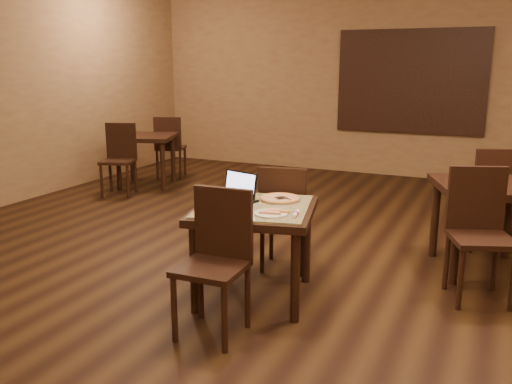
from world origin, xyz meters
The scene contains 19 objects.
ground centered at (0.00, 0.00, 0.00)m, with size 10.00×10.00×0.00m, color black.
wall_back centered at (0.00, 5.00, 1.50)m, with size 8.00×0.02×3.00m, color olive.
mural centered at (0.50, 4.96, 1.55)m, with size 2.34×0.05×1.64m.
tiled_table centered at (0.21, -0.36, 0.66)m, with size 1.11×1.11×0.76m.
chair_main_near centered at (0.20, -0.98, 0.57)m, with size 0.45×0.45×1.01m.
chair_main_far centered at (0.22, 0.25, 0.55)m, with size 0.49×0.49×0.98m.
laptop centered at (0.01, -0.26, 0.82)m, with size 0.38×0.33×0.22m.
plate centered at (0.43, -0.54, 0.77)m, with size 0.25×0.25×0.01m, color white.
pizza_slice centered at (0.43, -0.54, 0.79)m, with size 0.19×0.19×0.02m, color beige, non-canonical shape.
pizza_pan centered at (0.33, -0.12, 0.77)m, with size 0.34×0.34×0.01m, color silver.
pizza_whole centered at (0.33, -0.12, 0.78)m, with size 0.33×0.33×0.02m.
spatula centered at (0.35, -0.14, 0.79)m, with size 0.09×0.22×0.01m, color silver.
napkin_roll centered at (0.61, -0.50, 0.78)m, with size 0.05×0.16×0.04m.
other_table_a centered at (1.85, 1.02, 0.68)m, with size 1.12×1.12×0.81m.
other_table_a_chair_near centered at (1.82, 0.40, 0.59)m, with size 0.59×0.59×1.05m.
other_table_a_chair_far centered at (1.89, 1.64, 0.59)m, with size 0.59×0.59×1.05m.
other_table_b centered at (-3.00, 2.64, 0.65)m, with size 1.07×1.07×0.78m.
other_table_b_chair_near centered at (-3.03, 2.05, 0.57)m, with size 0.56×0.56×1.01m.
other_table_b_chair_far centered at (-2.97, 3.24, 0.57)m, with size 0.56×0.56×1.01m.
Camera 1 is at (1.93, -4.09, 1.86)m, focal length 38.00 mm.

